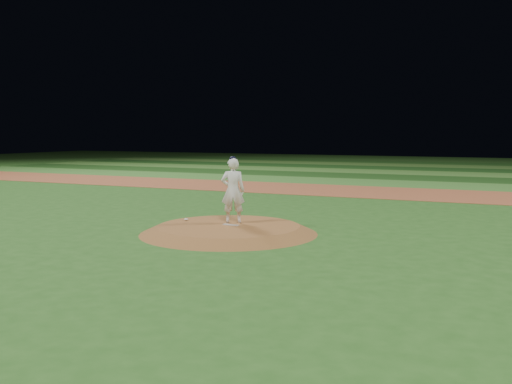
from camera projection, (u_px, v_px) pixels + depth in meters
ground at (229, 233)px, 17.67m from camera, size 120.00×120.00×0.00m
infield_dirt_band at (352, 191)px, 30.28m from camera, size 70.00×6.00×0.02m
outfield_stripe_0 at (376, 183)px, 35.23m from camera, size 70.00×5.00×0.02m
outfield_stripe_1 at (392, 177)px, 39.74m from camera, size 70.00×5.00×0.02m
outfield_stripe_2 at (406, 172)px, 44.24m from camera, size 70.00×5.00×0.02m
outfield_stripe_3 at (417, 169)px, 48.75m from camera, size 70.00×5.00×0.02m
outfield_stripe_4 at (426, 166)px, 53.25m from camera, size 70.00×5.00×0.02m
outfield_stripe_5 at (433, 163)px, 57.76m from camera, size 70.00×5.00×0.02m
pitchers_mound at (229, 229)px, 17.66m from camera, size 5.50×5.50×0.25m
pitching_rubber at (231, 225)px, 17.66m from camera, size 0.53×0.16×0.03m
rosin_bag at (186, 219)px, 18.60m from camera, size 0.14×0.14×0.08m
pitcher_on_mound at (233, 190)px, 18.06m from camera, size 0.89×0.76×2.12m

